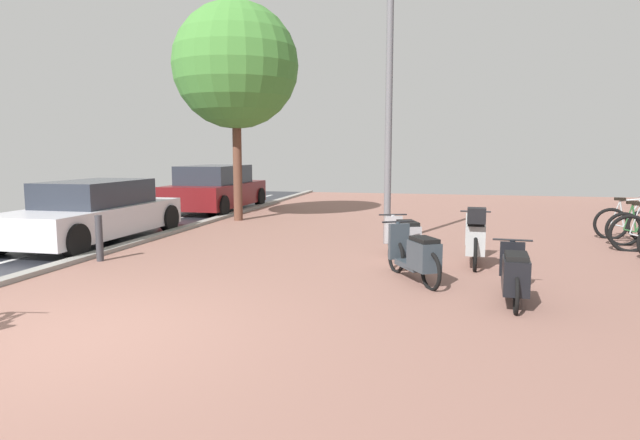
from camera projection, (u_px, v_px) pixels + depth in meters
The scene contains 12 objects.
ground at pixel (194, 351), 5.35m from camera, with size 21.00×40.00×0.13m.
bicycle_rack_07 at pixel (640, 229), 11.10m from camera, with size 1.31×0.48×0.97m.
bicycle_rack_08 at pixel (628, 224), 11.87m from camera, with size 1.35×0.48×0.97m.
scooter_near at pixel (515, 275), 6.89m from camera, with size 0.52×1.72×0.72m.
scooter_mid at pixel (404, 239), 9.43m from camera, with size 0.83×1.73×0.77m.
scooter_far at pixel (416, 256), 8.02m from camera, with size 0.94×1.52×0.84m.
scooter_extra at pixel (475, 238), 9.13m from camera, with size 0.52×1.73×1.04m.
parked_car_near at pixel (94, 213), 11.61m from camera, with size 1.83×4.43×1.27m.
parked_car_far at pixel (216, 189), 17.60m from camera, with size 1.97×4.28×1.43m.
lamp_post at pixel (389, 84), 11.00m from camera, with size 0.20×0.52×5.79m.
street_tree at pixel (236, 66), 14.67m from camera, with size 3.33×3.33×5.80m.
bollard_far at pixel (99, 238), 9.54m from camera, with size 0.12×0.12×0.80m.
Camera 1 is at (3.77, -4.75, 1.90)m, focal length 31.19 mm.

